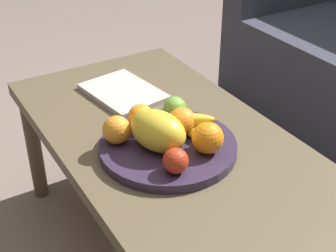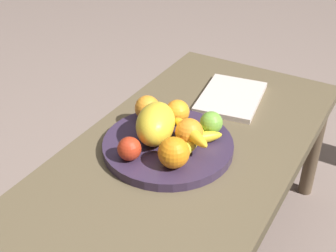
{
  "view_description": "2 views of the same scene",
  "coord_description": "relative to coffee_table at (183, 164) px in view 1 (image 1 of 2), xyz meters",
  "views": [
    {
      "loc": [
        0.87,
        -0.57,
        1.16
      ],
      "look_at": [
        -0.01,
        -0.04,
        0.52
      ],
      "focal_mm": 52.27,
      "sensor_mm": 36.0,
      "label": 1
    },
    {
      "loc": [
        0.85,
        0.46,
        1.17
      ],
      "look_at": [
        -0.01,
        -0.04,
        0.52
      ],
      "focal_mm": 48.91,
      "sensor_mm": 36.0,
      "label": 2
    }
  ],
  "objects": [
    {
      "name": "coffee_table",
      "position": [
        0.0,
        0.0,
        0.0
      ],
      "size": [
        1.22,
        0.57,
        0.45
      ],
      "color": "brown",
      "rests_on": "ground_plane"
    },
    {
      "name": "fruit_bowl",
      "position": [
        -0.01,
        -0.04,
        0.06
      ],
      "size": [
        0.35,
        0.35,
        0.03
      ],
      "primitive_type": "cylinder",
      "color": "#33263F",
      "rests_on": "coffee_table"
    },
    {
      "name": "melon_large_front",
      "position": [
        -0.01,
        -0.07,
        0.12
      ],
      "size": [
        0.18,
        0.15,
        0.1
      ],
      "primitive_type": "ellipsoid",
      "rotation": [
        0.0,
        0.0,
        0.35
      ],
      "color": "gold",
      "rests_on": "fruit_bowl"
    },
    {
      "name": "orange_front",
      "position": [
        0.07,
        0.02,
        0.11
      ],
      "size": [
        0.08,
        0.08,
        0.08
      ],
      "primitive_type": "sphere",
      "color": "orange",
      "rests_on": "fruit_bowl"
    },
    {
      "name": "orange_left",
      "position": [
        -0.11,
        -0.06,
        0.11
      ],
      "size": [
        0.07,
        0.07,
        0.07
      ],
      "primitive_type": "sphere",
      "color": "orange",
      "rests_on": "fruit_bowl"
    },
    {
      "name": "orange_right",
      "position": [
        -0.03,
        0.01,
        0.11
      ],
      "size": [
        0.07,
        0.07,
        0.07
      ],
      "primitive_type": "sphere",
      "color": "orange",
      "rests_on": "fruit_bowl"
    },
    {
      "name": "orange_back",
      "position": [
        -0.08,
        -0.15,
        0.11
      ],
      "size": [
        0.07,
        0.07,
        0.07
      ],
      "primitive_type": "sphere",
      "color": "orange",
      "rests_on": "fruit_bowl"
    },
    {
      "name": "apple_front",
      "position": [
        -0.11,
        0.04,
        0.1
      ],
      "size": [
        0.06,
        0.06,
        0.06
      ],
      "primitive_type": "sphere",
      "color": "#6FAA3A",
      "rests_on": "fruit_bowl"
    },
    {
      "name": "apple_left",
      "position": [
        0.1,
        -0.09,
        0.1
      ],
      "size": [
        0.06,
        0.06,
        0.06
      ],
      "primitive_type": "sphere",
      "color": "#B83119",
      "rests_on": "fruit_bowl"
    },
    {
      "name": "banana_bunch",
      "position": [
        -0.03,
        0.03,
        0.1
      ],
      "size": [
        0.16,
        0.15,
        0.06
      ],
      "color": "yellow",
      "rests_on": "fruit_bowl"
    },
    {
      "name": "magazine",
      "position": [
        -0.35,
        -0.0,
        0.06
      ],
      "size": [
        0.27,
        0.21,
        0.02
      ],
      "primitive_type": "cube",
      "rotation": [
        0.0,
        0.0,
        0.15
      ],
      "color": "beige",
      "rests_on": "coffee_table"
    }
  ]
}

